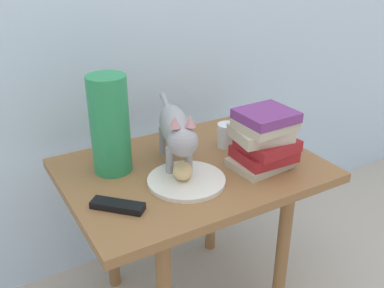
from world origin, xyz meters
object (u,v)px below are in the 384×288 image
(plate, at_px, (186,181))
(tv_remote, at_px, (118,206))
(side_table, at_px, (192,187))
(book_stack, at_px, (264,140))
(green_vase, at_px, (110,125))
(bread_roll, at_px, (183,171))
(candle_jar, at_px, (227,136))
(cat, at_px, (176,130))

(plate, bearing_deg, tv_remote, -173.30)
(side_table, relative_size, book_stack, 4.11)
(green_vase, height_order, tv_remote, green_vase)
(side_table, distance_m, book_stack, 0.29)
(bread_roll, relative_size, candle_jar, 0.94)
(cat, bearing_deg, tv_remote, -152.87)
(cat, xyz_separation_m, book_stack, (0.24, -0.14, -0.04))
(tv_remote, bearing_deg, book_stack, 44.74)
(plate, relative_size, candle_jar, 2.81)
(cat, bearing_deg, candle_jar, 11.58)
(cat, bearing_deg, green_vase, 154.71)
(side_table, distance_m, plate, 0.14)
(book_stack, height_order, green_vase, green_vase)
(candle_jar, bearing_deg, cat, -168.42)
(side_table, relative_size, green_vase, 2.62)
(candle_jar, bearing_deg, side_table, -159.74)
(book_stack, distance_m, tv_remote, 0.50)
(plate, xyz_separation_m, book_stack, (0.26, -0.04, 0.09))
(cat, bearing_deg, side_table, -23.91)
(cat, distance_m, green_vase, 0.20)
(tv_remote, bearing_deg, bread_roll, 54.81)
(plate, height_order, green_vase, green_vase)
(plate, xyz_separation_m, cat, (0.02, 0.10, 0.13))
(candle_jar, relative_size, tv_remote, 0.57)
(cat, bearing_deg, book_stack, -29.94)
(book_stack, distance_m, green_vase, 0.48)
(plate, relative_size, book_stack, 1.20)
(bread_roll, height_order, cat, cat)
(bread_roll, xyz_separation_m, cat, (0.03, 0.09, 0.09))
(side_table, bearing_deg, bread_roll, -135.85)
(cat, distance_m, book_stack, 0.28)
(tv_remote, bearing_deg, side_table, 65.73)
(candle_jar, height_order, tv_remote, candle_jar)
(green_vase, bearing_deg, candle_jar, -5.48)
(side_table, height_order, candle_jar, candle_jar)
(candle_jar, distance_m, tv_remote, 0.52)
(book_stack, bearing_deg, cat, 150.06)
(cat, xyz_separation_m, candle_jar, (0.23, 0.05, -0.09))
(candle_jar, xyz_separation_m, tv_remote, (-0.48, -0.18, -0.03))
(candle_jar, bearing_deg, green_vase, 174.52)
(cat, relative_size, tv_remote, 3.06)
(side_table, height_order, cat, cat)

